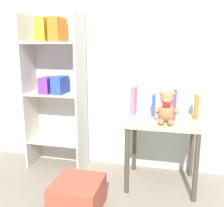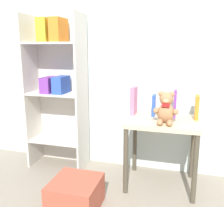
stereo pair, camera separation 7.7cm
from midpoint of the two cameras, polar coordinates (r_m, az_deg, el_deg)
The scene contains 9 objects.
wall_back at distance 2.40m, azimuth 8.69°, elevation 14.08°, with size 4.80×0.06×2.50m.
bookshelf_side at distance 2.51m, azimuth -11.52°, elevation 4.83°, with size 0.56×0.30×1.49m.
display_table at distance 2.17m, azimuth 12.43°, elevation -5.99°, with size 0.60×0.47×0.60m.
teddy_bear at distance 2.01m, azimuth 13.27°, elevation -1.20°, with size 0.19×0.18×0.25m.
book_standing_pink at distance 2.24m, azimuth 5.97°, elevation 0.66°, with size 0.04×0.14×0.25m, color #D17093.
book_standing_blue at distance 2.22m, azimuth 10.50°, elevation -0.39°, with size 0.03×0.11×0.18m, color #2D51B7.
book_standing_purple at distance 2.20m, azimuth 15.15°, elevation -0.07°, with size 0.02×0.10×0.23m, color purple.
book_standing_orange at distance 2.20m, azimuth 19.77°, elevation -0.83°, with size 0.03×0.12×0.20m, color orange.
storage_bin at distance 1.99m, azimuth -7.17°, elevation -19.92°, with size 0.35×0.36×0.23m.
Camera 2 is at (0.33, -0.89, 1.18)m, focal length 40.00 mm.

